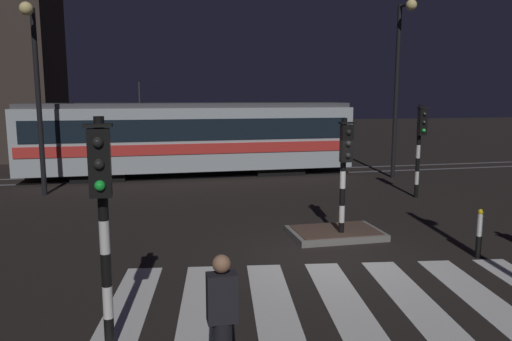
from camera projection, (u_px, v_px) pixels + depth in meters
The scene contains 13 objects.
ground_plane at pixel (325, 256), 10.79m from camera, with size 120.00×120.00×0.00m, color black.
rail_near at pixel (236, 176), 21.44m from camera, with size 80.00×0.12×0.03m, color #59595E.
rail_far at pixel (231, 171), 22.82m from camera, with size 80.00×0.12×0.03m, color #59595E.
crosswalk_zebra at pixel (384, 309), 8.13m from camera, with size 9.87×5.78×0.02m.
traffic_island at pixel (335, 233), 12.32m from camera, with size 2.29×1.49×0.18m.
traffic_light_median_centre at pixel (345, 161), 11.71m from camera, with size 0.36×0.42×3.03m.
traffic_light_corner_near_left at pixel (102, 201), 6.43m from camera, with size 0.36×0.42×3.29m.
traffic_light_corner_far_right at pixel (420, 137), 16.67m from camera, with size 0.36×0.42×3.27m.
street_lamp_trackside_left at pixel (35, 76), 16.62m from camera, with size 0.44×1.21×6.59m.
street_lamp_trackside_right at pixel (400, 69), 20.28m from camera, with size 0.44×1.21×7.38m.
tram at pixel (191, 137), 21.45m from camera, with size 14.54×2.58×4.15m.
pedestrian_waiting_at_kerb at pixel (222, 321), 5.79m from camera, with size 0.36×0.24×1.71m.
bollard_island_edge at pixel (479, 233), 10.62m from camera, with size 0.12×0.12×1.11m.
Camera 1 is at (-3.79, -9.78, 3.56)m, focal length 33.83 mm.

